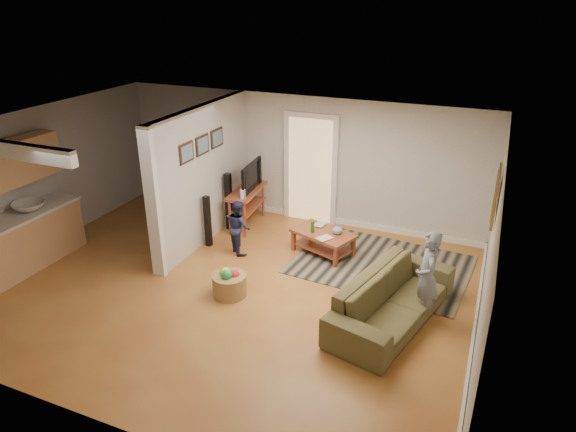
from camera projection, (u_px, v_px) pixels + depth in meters
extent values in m
plane|color=#984C26|center=(227.00, 286.00, 8.16)|extent=(7.50, 7.50, 0.00)
cube|color=#B6B5AF|center=(298.00, 158.00, 10.19)|extent=(7.50, 0.04, 2.50)
cube|color=#B6B5AF|center=(36.00, 181.00, 8.98)|extent=(0.04, 6.00, 2.50)
cube|color=#B6B5AF|center=(489.00, 261.00, 6.33)|extent=(0.04, 6.00, 2.50)
cube|color=white|center=(219.00, 132.00, 7.15)|extent=(7.50, 6.00, 0.04)
cube|color=#B6B5AF|center=(205.00, 174.00, 9.30)|extent=(0.15, 3.10, 2.50)
cube|color=white|center=(153.00, 205.00, 8.00)|extent=(0.22, 0.10, 2.50)
cube|color=white|center=(297.00, 214.00, 10.64)|extent=(7.50, 0.04, 0.12)
cube|color=white|center=(473.00, 339.00, 6.82)|extent=(0.04, 6.00, 0.12)
cube|color=#D8B272|center=(311.00, 171.00, 10.11)|extent=(0.90, 0.06, 2.10)
cube|color=tan|center=(21.00, 244.00, 8.52)|extent=(0.60, 2.20, 0.90)
cube|color=beige|center=(15.00, 218.00, 8.33)|extent=(0.64, 2.24, 0.05)
cube|color=tan|center=(2.00, 166.00, 7.98)|extent=(0.35, 2.00, 0.70)
imported|color=silver|center=(30.00, 210.00, 8.57)|extent=(0.54, 0.54, 0.19)
cube|color=black|center=(186.00, 153.00, 8.48)|extent=(0.03, 0.40, 0.34)
cube|color=black|center=(202.00, 145.00, 8.91)|extent=(0.03, 0.40, 0.34)
cube|color=black|center=(217.00, 138.00, 9.33)|extent=(0.03, 0.40, 0.34)
cube|color=olive|center=(496.00, 196.00, 6.98)|extent=(0.04, 0.90, 0.68)
cube|color=black|center=(381.00, 265.00, 8.78)|extent=(3.03, 2.33, 0.01)
imported|color=#494024|center=(391.00, 319.00, 7.33)|extent=(1.47, 2.52, 0.69)
cube|color=brown|center=(323.00, 233.00, 9.02)|extent=(1.22, 0.95, 0.05)
cube|color=silver|center=(323.00, 233.00, 9.01)|extent=(0.76, 0.58, 0.02)
cube|color=brown|center=(323.00, 247.00, 9.12)|extent=(1.11, 0.84, 0.03)
cube|color=brown|center=(294.00, 240.00, 9.22)|extent=(0.08, 0.08, 0.39)
cube|color=brown|center=(336.00, 257.00, 8.63)|extent=(0.08, 0.08, 0.39)
cube|color=brown|center=(312.00, 231.00, 9.56)|extent=(0.08, 0.08, 0.39)
cube|color=brown|center=(353.00, 247.00, 8.97)|extent=(0.08, 0.08, 0.39)
imported|color=navy|center=(337.00, 234.00, 8.94)|extent=(0.23, 0.23, 0.19)
cylinder|color=#156017|center=(313.00, 227.00, 8.95)|extent=(0.06, 0.06, 0.22)
imported|color=#998C4C|center=(315.00, 224.00, 9.31)|extent=(0.20, 0.25, 0.02)
imported|color=#66594C|center=(321.00, 237.00, 8.83)|extent=(0.30, 0.32, 0.02)
cube|color=brown|center=(247.00, 191.00, 9.99)|extent=(0.58, 1.24, 0.05)
cube|color=brown|center=(247.00, 206.00, 10.12)|extent=(0.52, 1.14, 0.03)
cylinder|color=brown|center=(230.00, 217.00, 9.71)|extent=(0.05, 0.05, 0.74)
cylinder|color=brown|center=(249.00, 198.00, 10.63)|extent=(0.05, 0.05, 0.74)
cylinder|color=brown|center=(245.00, 219.00, 9.64)|extent=(0.05, 0.05, 0.74)
cylinder|color=brown|center=(263.00, 199.00, 10.55)|extent=(0.05, 0.05, 0.74)
imported|color=black|center=(247.00, 190.00, 9.97)|extent=(0.23, 0.98, 0.56)
cylinder|color=white|center=(243.00, 194.00, 9.52)|extent=(0.10, 0.10, 0.18)
cube|color=black|center=(208.00, 221.00, 9.27)|extent=(0.11, 0.11, 0.97)
cube|color=black|center=(229.00, 202.00, 9.91)|extent=(0.12, 0.12, 1.14)
cylinder|color=olive|center=(230.00, 285.00, 7.86)|extent=(0.52, 0.52, 0.34)
sphere|color=red|center=(234.00, 275.00, 7.81)|extent=(0.16, 0.16, 0.16)
sphere|color=yellow|center=(225.00, 272.00, 7.83)|extent=(0.16, 0.16, 0.16)
sphere|color=green|center=(227.00, 275.00, 7.72)|extent=(0.16, 0.16, 0.16)
imported|color=gray|center=(422.00, 317.00, 7.38)|extent=(0.47, 0.57, 1.35)
imported|color=#212445|center=(240.00, 251.00, 9.24)|extent=(0.60, 0.59, 0.98)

